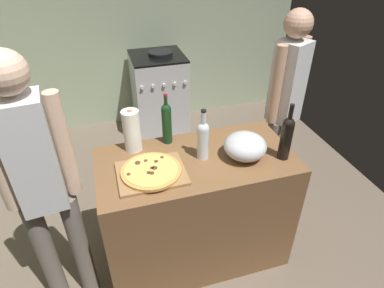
{
  "coord_description": "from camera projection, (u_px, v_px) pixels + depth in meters",
  "views": [
    {
      "loc": [
        -0.31,
        -0.99,
        2.13
      ],
      "look_at": [
        0.19,
        0.7,
        0.94
      ],
      "focal_mm": 30.72,
      "sensor_mm": 36.0,
      "label": 1
    }
  ],
  "objects": [
    {
      "name": "wine_bottle_green",
      "position": [
        286.0,
        136.0,
        2.0
      ],
      "size": [
        0.07,
        0.07,
        0.38
      ],
      "color": "black",
      "rests_on": "counter"
    },
    {
      "name": "cutting_board",
      "position": [
        151.0,
        173.0,
        1.94
      ],
      "size": [
        0.4,
        0.32,
        0.02
      ],
      "primitive_type": "cube",
      "color": "#9E7247",
      "rests_on": "counter"
    },
    {
      "name": "wine_bottle_clear",
      "position": [
        167.0,
        122.0,
        2.15
      ],
      "size": [
        0.07,
        0.07,
        0.36
      ],
      "color": "#143819",
      "rests_on": "counter"
    },
    {
      "name": "wine_bottle_amber",
      "position": [
        203.0,
        138.0,
        2.01
      ],
      "size": [
        0.08,
        0.08,
        0.34
      ],
      "color": "silver",
      "rests_on": "counter"
    },
    {
      "name": "mixing_bowl",
      "position": [
        245.0,
        146.0,
        2.05
      ],
      "size": [
        0.27,
        0.27,
        0.16
      ],
      "color": "#B2B2B7",
      "rests_on": "counter"
    },
    {
      "name": "pizza",
      "position": [
        151.0,
        171.0,
        1.93
      ],
      "size": [
        0.36,
        0.36,
        0.03
      ],
      "color": "tan",
      "rests_on": "cutting_board"
    },
    {
      "name": "person_in_stripes",
      "position": [
        41.0,
        183.0,
        1.73
      ],
      "size": [
        0.39,
        0.22,
        1.71
      ],
      "color": "slate",
      "rests_on": "ground_plane"
    },
    {
      "name": "ground_plane",
      "position": [
        152.0,
        189.0,
        3.18
      ],
      "size": [
        4.2,
        3.42,
        0.02
      ],
      "primitive_type": "cube",
      "color": "#6B5B4C"
    },
    {
      "name": "paper_towel_roll",
      "position": [
        132.0,
        131.0,
        2.09
      ],
      "size": [
        0.11,
        0.11,
        0.28
      ],
      "color": "white",
      "rests_on": "counter"
    },
    {
      "name": "stove",
      "position": [
        159.0,
        94.0,
        3.83
      ],
      "size": [
        0.58,
        0.61,
        0.98
      ],
      "color": "#B7B7BC",
      "rests_on": "ground_plane"
    },
    {
      "name": "kitchen_wall_rear",
      "position": [
        119.0,
        14.0,
        3.61
      ],
      "size": [
        4.2,
        0.1,
        2.6
      ],
      "primitive_type": "cube",
      "color": "#99A889",
      "rests_on": "ground_plane"
    },
    {
      "name": "counter",
      "position": [
        196.0,
        209.0,
        2.33
      ],
      "size": [
        1.26,
        0.63,
        0.89
      ],
      "primitive_type": "cube",
      "color": "brown",
      "rests_on": "ground_plane"
    },
    {
      "name": "person_in_red",
      "position": [
        284.0,
        104.0,
        2.56
      ],
      "size": [
        0.34,
        0.27,
        1.67
      ],
      "color": "slate",
      "rests_on": "ground_plane"
    }
  ]
}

